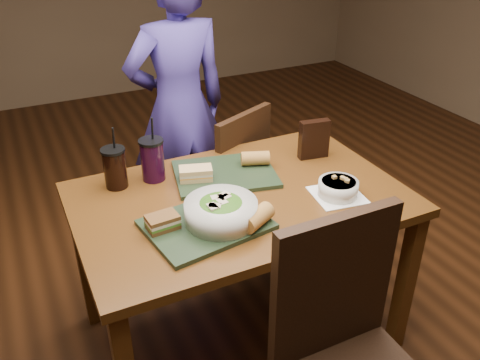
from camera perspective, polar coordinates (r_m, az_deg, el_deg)
name	(u,v)px	position (r m, az deg, el deg)	size (l,w,h in m)	color
ground	(240,331)	(2.50, 0.00, -16.57)	(6.00, 6.00, 0.00)	#381C0B
dining_table	(240,214)	(2.08, 0.00, -3.85)	(1.30, 0.85, 0.75)	#543010
chair_near	(347,350)	(1.71, 11.95, -18.20)	(0.43, 0.43, 1.00)	black
chair_far	(236,177)	(2.69, -0.47, 0.34)	(0.51, 0.52, 0.89)	black
diner	(179,108)	(2.80, -6.86, 7.99)	(0.57, 0.38, 1.57)	#3E3084
tray_near	(206,224)	(1.85, -3.81, -5.00)	(0.42, 0.32, 0.02)	black
tray_far	(225,174)	(2.16, -1.69, 0.68)	(0.42, 0.32, 0.02)	black
salad_bowl	(221,210)	(1.82, -2.15, -3.40)	(0.26, 0.26, 0.09)	silver
soup_bowl	(338,188)	(2.05, 10.96, -0.86)	(0.22, 0.22, 0.08)	white
sandwich_near	(163,222)	(1.81, -8.69, -4.67)	(0.12, 0.08, 0.05)	#593819
sandwich_far	(196,174)	(2.10, -4.99, 0.73)	(0.15, 0.11, 0.05)	tan
baguette_near	(257,218)	(1.80, 1.94, -4.25)	(0.07, 0.07, 0.13)	#AD7533
baguette_far	(255,158)	(2.21, 1.72, 2.46)	(0.06, 0.06, 0.12)	#AD7533
cup_cola	(115,168)	(2.11, -13.87, 1.35)	(0.10, 0.10, 0.26)	black
cup_berry	(152,159)	(2.13, -9.80, 2.29)	(0.10, 0.10, 0.28)	black
chip_bag	(314,139)	(2.31, 8.30, 4.55)	(0.14, 0.04, 0.18)	black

